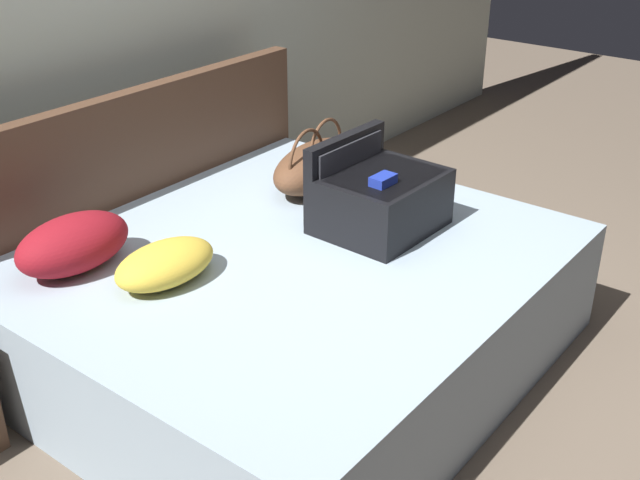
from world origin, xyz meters
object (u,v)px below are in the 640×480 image
object	(u,v)px
hard_case_large	(380,197)
duffel_bag	(316,165)
pillow_center_head	(165,264)
bed	(294,306)
pillow_near_headboard	(73,244)

from	to	relation	value
hard_case_large	duffel_bag	distance (m)	0.52
hard_case_large	pillow_center_head	world-z (taller)	hard_case_large
pillow_center_head	bed	bearing A→B (deg)	-26.44
bed	pillow_near_headboard	bearing A→B (deg)	136.73
pillow_near_headboard	pillow_center_head	distance (m)	0.38
bed	pillow_center_head	xyz separation A→B (m)	(-0.47, 0.23, 0.33)
pillow_center_head	pillow_near_headboard	bearing A→B (deg)	113.13
hard_case_large	pillow_near_headboard	distance (m)	1.25
hard_case_large	pillow_center_head	bearing A→B (deg)	158.33
duffel_bag	bed	bearing A→B (deg)	-149.58
bed	hard_case_large	size ratio (longest dim) A/B	4.06
duffel_bag	pillow_center_head	world-z (taller)	duffel_bag
hard_case_large	pillow_near_headboard	size ratio (longest dim) A/B	1.08
bed	pillow_center_head	bearing A→B (deg)	153.56
bed	duffel_bag	bearing A→B (deg)	30.42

